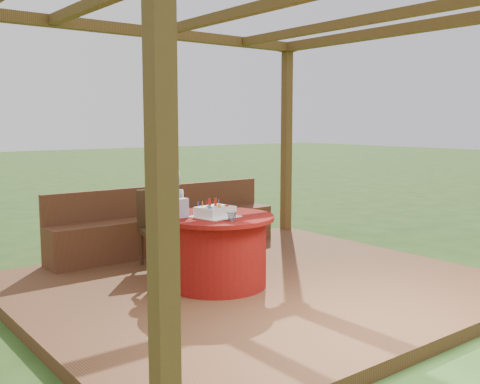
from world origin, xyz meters
name	(u,v)px	position (x,y,z in m)	size (l,w,h in m)	color
ground	(255,293)	(0.00, 0.00, 0.00)	(60.00, 60.00, 0.00)	#264717
deck	(255,287)	(0.00, 0.00, 0.06)	(4.50, 4.00, 0.12)	brown
pergola	(256,48)	(0.00, 0.00, 2.41)	(4.50, 4.00, 2.72)	brown
bench	(167,230)	(0.00, 1.72, 0.38)	(3.00, 0.42, 0.80)	brown
table	(217,250)	(-0.38, 0.12, 0.47)	(1.10, 1.10, 0.69)	maroon
chair	(157,225)	(-0.45, 1.17, 0.58)	(0.47, 0.47, 0.84)	#3A2412
elderly_woman	(171,216)	(-0.40, 0.95, 0.70)	(0.45, 0.36, 1.13)	#AADDFD
birthday_cake	(215,211)	(-0.43, 0.08, 0.86)	(0.42, 0.42, 0.17)	white
gift_bag	(181,208)	(-0.71, 0.24, 0.90)	(0.13, 0.08, 0.18)	#F19CCB
drinking_glass	(232,217)	(-0.46, -0.22, 0.85)	(0.09, 0.09, 0.08)	white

